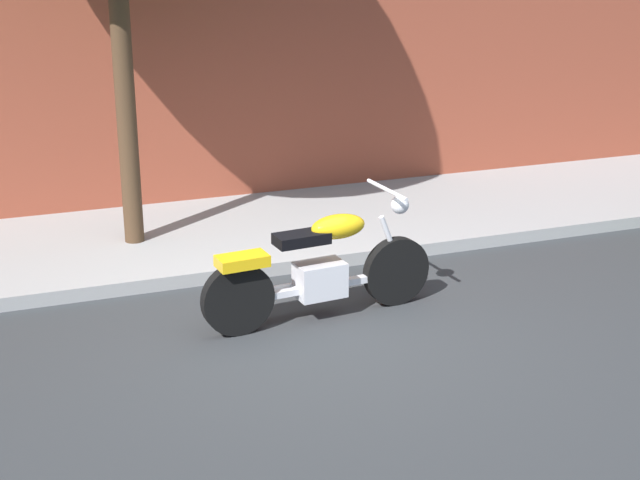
{
  "coord_description": "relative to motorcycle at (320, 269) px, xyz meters",
  "views": [
    {
      "loc": [
        -2.64,
        -7.1,
        3.47
      ],
      "look_at": [
        0.1,
        0.27,
        0.75
      ],
      "focal_mm": 52.7,
      "sensor_mm": 36.0,
      "label": 1
    }
  ],
  "objects": [
    {
      "name": "ground_plane",
      "position": [
        -0.09,
        -0.28,
        -0.48
      ],
      "size": [
        60.0,
        60.0,
        0.0
      ],
      "primitive_type": "plane",
      "color": "#303335"
    },
    {
      "name": "sidewalk",
      "position": [
        -0.09,
        2.4,
        -0.41
      ],
      "size": [
        18.19,
        2.52,
        0.14
      ],
      "primitive_type": "cube",
      "color": "#999999",
      "rests_on": "ground"
    },
    {
      "name": "motorcycle",
      "position": [
        0.0,
        0.0,
        0.0
      ],
      "size": [
        2.24,
        0.7,
        1.15
      ],
      "color": "black",
      "rests_on": "ground"
    }
  ]
}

